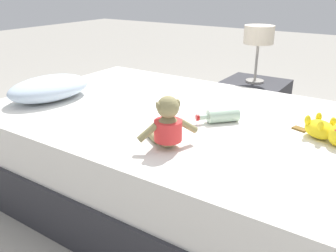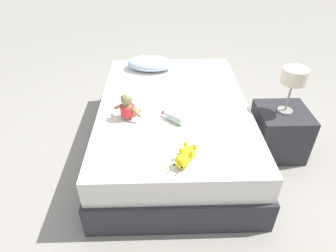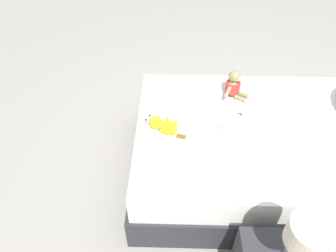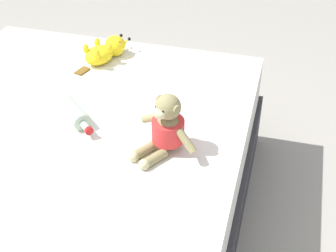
{
  "view_description": "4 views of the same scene",
  "coord_description": "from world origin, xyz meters",
  "px_view_note": "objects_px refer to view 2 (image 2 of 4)",
  "views": [
    {
      "loc": [
        -1.58,
        -1.02,
        1.21
      ],
      "look_at": [
        -0.41,
        -0.24,
        0.63
      ],
      "focal_mm": 37.98,
      "sensor_mm": 36.0,
      "label": 1
    },
    {
      "loc": [
        -0.12,
        -2.35,
        1.97
      ],
      "look_at": [
        -0.07,
        -0.46,
        0.6
      ],
      "focal_mm": 31.37,
      "sensor_mm": 36.0,
      "label": 2
    },
    {
      "loc": [
        1.73,
        -0.72,
        2.16
      ],
      "look_at": [
        0.07,
        -0.77,
        0.59
      ],
      "focal_mm": 33.36,
      "sensor_mm": 36.0,
      "label": 3
    },
    {
      "loc": [
        -0.79,
        1.22,
        1.78
      ],
      "look_at": [
        -0.41,
        -0.24,
        0.63
      ],
      "focal_mm": 55.06,
      "sensor_mm": 36.0,
      "label": 4
    }
  ],
  "objects_px": {
    "plush_monkey": "(128,108)",
    "bedside_lamp": "(294,78)",
    "glass_bottle": "(175,118)",
    "bed": "(173,126)",
    "nightstand": "(279,132)",
    "pillow": "(150,63)",
    "plush_yellow_creature": "(185,157)"
  },
  "relations": [
    {
      "from": "plush_monkey",
      "to": "glass_bottle",
      "type": "bearing_deg",
      "value": -10.63
    },
    {
      "from": "glass_bottle",
      "to": "plush_monkey",
      "type": "bearing_deg",
      "value": 169.37
    },
    {
      "from": "plush_monkey",
      "to": "bedside_lamp",
      "type": "height_order",
      "value": "bedside_lamp"
    },
    {
      "from": "pillow",
      "to": "glass_bottle",
      "type": "distance_m",
      "value": 1.07
    },
    {
      "from": "pillow",
      "to": "plush_monkey",
      "type": "height_order",
      "value": "plush_monkey"
    },
    {
      "from": "bed",
      "to": "plush_monkey",
      "type": "xyz_separation_m",
      "value": [
        -0.4,
        -0.23,
        0.37
      ]
    },
    {
      "from": "bed",
      "to": "bedside_lamp",
      "type": "relative_size",
      "value": 4.87
    },
    {
      "from": "pillow",
      "to": "plush_yellow_creature",
      "type": "relative_size",
      "value": 1.77
    },
    {
      "from": "plush_monkey",
      "to": "plush_yellow_creature",
      "type": "relative_size",
      "value": 0.82
    },
    {
      "from": "bed",
      "to": "plush_yellow_creature",
      "type": "xyz_separation_m",
      "value": [
        0.05,
        -0.81,
        0.32
      ]
    },
    {
      "from": "pillow",
      "to": "nightstand",
      "type": "distance_m",
      "value": 1.56
    },
    {
      "from": "bed",
      "to": "glass_bottle",
      "type": "height_order",
      "value": "glass_bottle"
    },
    {
      "from": "plush_monkey",
      "to": "bedside_lamp",
      "type": "bearing_deg",
      "value": 5.34
    },
    {
      "from": "plush_monkey",
      "to": "glass_bottle",
      "type": "distance_m",
      "value": 0.41
    },
    {
      "from": "bed",
      "to": "bedside_lamp",
      "type": "bearing_deg",
      "value": -5.41
    },
    {
      "from": "pillow",
      "to": "glass_bottle",
      "type": "bearing_deg",
      "value": -77.52
    },
    {
      "from": "plush_monkey",
      "to": "nightstand",
      "type": "relative_size",
      "value": 0.54
    },
    {
      "from": "pillow",
      "to": "bedside_lamp",
      "type": "relative_size",
      "value": 1.3
    },
    {
      "from": "plush_yellow_creature",
      "to": "glass_bottle",
      "type": "relative_size",
      "value": 1.57
    },
    {
      "from": "plush_monkey",
      "to": "glass_bottle",
      "type": "height_order",
      "value": "plush_monkey"
    },
    {
      "from": "glass_bottle",
      "to": "bedside_lamp",
      "type": "height_order",
      "value": "bedside_lamp"
    },
    {
      "from": "bed",
      "to": "nightstand",
      "type": "height_order",
      "value": "bed"
    },
    {
      "from": "bed",
      "to": "plush_monkey",
      "type": "height_order",
      "value": "plush_monkey"
    },
    {
      "from": "plush_yellow_creature",
      "to": "glass_bottle",
      "type": "bearing_deg",
      "value": 95.74
    },
    {
      "from": "plush_monkey",
      "to": "plush_yellow_creature",
      "type": "distance_m",
      "value": 0.73
    },
    {
      "from": "bed",
      "to": "pillow",
      "type": "height_order",
      "value": "pillow"
    },
    {
      "from": "bed",
      "to": "plush_yellow_creature",
      "type": "distance_m",
      "value": 0.87
    },
    {
      "from": "plush_yellow_creature",
      "to": "bedside_lamp",
      "type": "xyz_separation_m",
      "value": [
        0.99,
        0.71,
        0.24
      ]
    },
    {
      "from": "bedside_lamp",
      "to": "plush_monkey",
      "type": "bearing_deg",
      "value": -174.66
    },
    {
      "from": "plush_yellow_creature",
      "to": "bedside_lamp",
      "type": "relative_size",
      "value": 0.73
    },
    {
      "from": "bed",
      "to": "bedside_lamp",
      "type": "xyz_separation_m",
      "value": [
        1.03,
        -0.1,
        0.56
      ]
    },
    {
      "from": "glass_bottle",
      "to": "bedside_lamp",
      "type": "bearing_deg",
      "value": 11.37
    }
  ]
}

